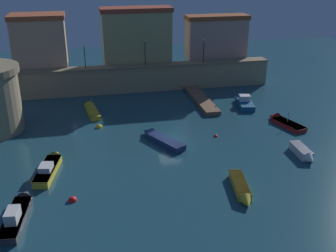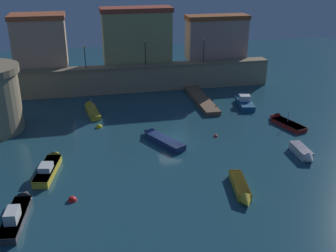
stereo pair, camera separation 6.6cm
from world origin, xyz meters
name	(u,v)px [view 2 (the right image)]	position (x,y,z in m)	size (l,w,h in m)	color
ground_plane	(170,139)	(0.00, 0.00, 0.00)	(107.70, 107.70, 0.00)	#1E4756
quay_wall	(144,78)	(0.00, 19.00, 2.07)	(40.34, 2.41, 4.12)	#9E8966
old_town_backdrop	(125,37)	(-2.38, 22.21, 7.86)	(37.00, 5.54, 8.54)	tan
pier_dock	(201,100)	(7.31, 11.99, 0.29)	(2.09, 11.93, 0.70)	brown
quay_lamp_0	(85,53)	(-8.81, 19.00, 6.34)	(0.32, 0.32, 3.33)	black
quay_lamp_1	(145,48)	(0.29, 19.00, 6.66)	(0.32, 0.32, 3.90)	black
quay_lamp_2	(204,47)	(9.62, 19.00, 6.52)	(0.32, 0.32, 3.64)	black
moored_boat_0	(18,212)	(-15.33, -12.09, 0.46)	(2.24, 7.26, 1.95)	#333338
moored_boat_1	(50,166)	(-13.20, -4.57, 0.45)	(2.81, 7.10, 1.61)	gold
moored_boat_2	(241,189)	(3.81, -12.57, 0.37)	(2.06, 5.91, 1.12)	gold
moored_boat_3	(159,138)	(-1.29, -0.10, 0.34)	(4.47, 6.78, 1.41)	navy
moored_boat_4	(243,101)	(13.00, 9.87, 0.45)	(2.85, 6.42, 2.01)	#195689
moored_boat_5	(91,109)	(-8.57, 11.27, 0.31)	(2.20, 6.94, 2.34)	gold
moored_boat_6	(282,121)	(14.98, 1.79, 0.27)	(3.27, 6.06, 2.52)	red
moored_boat_8	(303,153)	(12.87, -7.19, 0.45)	(1.40, 4.39, 1.14)	white
mooring_buoy_0	(99,127)	(-7.84, 5.33, 0.00)	(0.79, 0.79, 0.79)	yellow
mooring_buoy_1	(72,201)	(-11.03, -10.63, 0.00)	(0.79, 0.79, 0.79)	red
mooring_buoy_2	(216,136)	(5.47, -0.31, 0.00)	(0.47, 0.47, 0.47)	red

